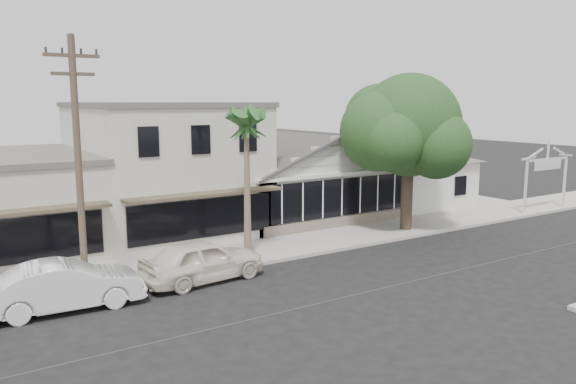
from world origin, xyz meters
TOP-DOWN VIEW (x-y plane):
  - ground at (0.00, 0.00)m, footprint 140.00×140.00m
  - sidewalk_north at (-8.00, 6.75)m, footprint 90.00×3.50m
  - corner_shop at (5.00, 12.47)m, footprint 10.40×8.60m
  - side_cottage at (13.20, 11.50)m, footprint 6.00×6.00m
  - arch_sign at (18.40, 5.30)m, footprint 4.12×0.12m
  - row_building_near at (-3.00, 13.50)m, footprint 8.00×10.00m
  - utility_pole at (-9.00, 5.20)m, footprint 1.80×0.24m
  - car_0 at (-4.87, 4.36)m, footprint 4.98×2.41m
  - car_1 at (-9.87, 4.08)m, footprint 5.02×2.01m
  - shade_tree at (7.48, 6.42)m, footprint 7.42×6.71m
  - palm_east at (-2.00, 6.02)m, footprint 2.41×2.41m

SIDE VIEW (x-z plane):
  - ground at x=0.00m, z-range 0.00..0.00m
  - sidewalk_north at x=-8.00m, z-range 0.00..0.15m
  - car_1 at x=-9.87m, z-range 0.00..1.62m
  - car_0 at x=-4.87m, z-range 0.00..1.64m
  - side_cottage at x=13.20m, z-range 0.00..3.00m
  - corner_shop at x=5.00m, z-range 0.07..5.17m
  - arch_sign at x=18.40m, z-range 1.18..5.13m
  - row_building_near at x=-3.00m, z-range 0.00..6.50m
  - utility_pole at x=-9.00m, z-range 0.29..9.29m
  - shade_tree at x=7.48m, z-range 1.30..9.53m
  - palm_east at x=-2.00m, z-range 2.44..9.39m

